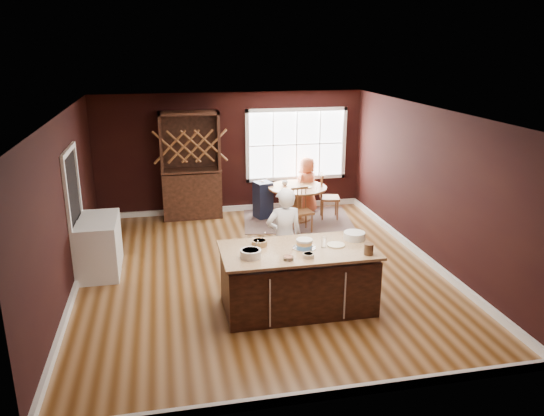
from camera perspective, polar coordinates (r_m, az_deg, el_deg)
The scene contains 27 objects.
room_shell at distance 8.63m, azimuth -1.35°, elevation 1.37°, with size 7.00×7.00×7.00m.
window at distance 12.21m, azimuth 2.64°, elevation 6.85°, with size 2.36×0.10×1.66m, color white, non-canonical shape.
doorway at distance 9.29m, azimuth -20.38°, elevation -0.67°, with size 0.08×1.26×2.13m, color white, non-canonical shape.
kitchen_island at distance 7.76m, azimuth 2.79°, elevation -7.72°, with size 2.21×1.16×0.92m.
dining_table at distance 11.52m, azimuth 2.74°, elevation 1.27°, with size 1.27×1.27×0.75m.
baker at distance 8.34m, azimuth 1.33°, elevation -3.16°, with size 0.59×0.38×1.60m, color white.
layer_cake at distance 7.58m, azimuth 3.51°, elevation -3.86°, with size 0.33×0.33×0.13m, color white, non-canonical shape.
bowl_blue at distance 7.26m, azimuth -2.31°, elevation -4.93°, with size 0.29×0.29×0.11m, color white.
bowl_yellow at distance 7.67m, azimuth -1.36°, elevation -3.78°, with size 0.23×0.23×0.09m, color olive.
bowl_pink at distance 7.19m, azimuth 1.79°, elevation -5.40°, with size 0.15×0.15×0.05m, color silver.
bowl_olive at distance 7.28m, azimuth 3.93°, elevation -5.12°, with size 0.16×0.16×0.06m, color beige.
drinking_glass at distance 7.62m, azimuth 5.58°, elevation -3.70°, with size 0.08×0.08×0.16m, color silver.
dinner_plate at distance 7.74m, azimuth 6.89°, elevation -3.96°, with size 0.26×0.26×0.02m, color beige.
white_tub at distance 8.01m, azimuth 8.85°, elevation -2.96°, with size 0.32×0.32×0.11m, color white.
stoneware_crock at distance 7.46m, azimuth 10.36°, elevation -4.37°, with size 0.13×0.13×0.16m, color brown.
rug at distance 11.68m, azimuth 2.70°, elevation -1.23°, with size 2.32×1.79×0.01m, color brown.
chair_east at distance 11.69m, azimuth 6.22°, elevation 1.32°, with size 0.43×0.41×1.03m, color brown, non-canonical shape.
chair_south at distance 10.82m, azimuth 3.31°, elevation -0.23°, with size 0.39×0.37×0.92m, color #9A5B30, non-canonical shape.
chair_north at distance 12.36m, azimuth 3.27°, elevation 2.14°, with size 0.41×0.39×0.97m, color brown, non-canonical shape.
seated_woman at distance 12.00m, azimuth 3.81°, elevation 2.45°, with size 0.63×0.41×1.29m, color #BE5833.
high_chair at distance 11.68m, azimuth -0.98°, elevation 0.95°, with size 0.34×0.34×0.85m, color black, non-canonical shape.
toddler at distance 11.62m, azimuth -1.26°, elevation 2.83°, with size 0.18×0.14×0.26m, color #8CA5BF, non-canonical shape.
table_plate at distance 11.42m, azimuth 3.86°, elevation 2.26°, with size 0.20×0.20×0.01m, color beige.
table_cup at distance 11.55m, azimuth 1.39°, elevation 2.70°, with size 0.13×0.13×0.10m, color white.
hutch at distance 11.68m, azimuth -8.74°, elevation 4.51°, with size 1.28×0.53×2.34m, color #351D0F.
washer at distance 9.12m, azimuth -18.23°, elevation -4.51°, with size 0.64×0.62×0.93m, color white.
dryer at distance 9.72m, azimuth -17.85°, elevation -3.17°, with size 0.63×0.61×0.91m, color silver.
Camera 1 is at (-1.49, -8.16, 3.73)m, focal length 35.00 mm.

